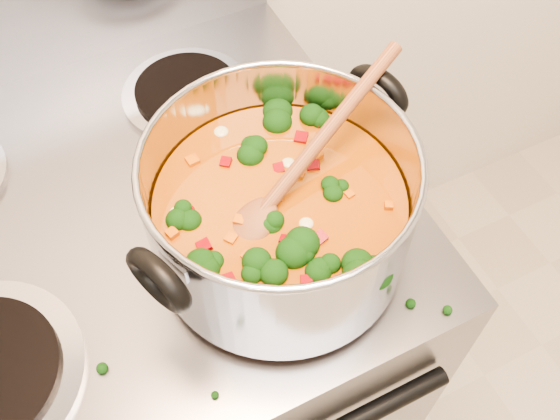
% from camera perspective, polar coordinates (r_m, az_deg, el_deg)
% --- Properties ---
extents(electric_range, '(0.75, 0.68, 1.08)m').
position_cam_1_polar(electric_range, '(1.21, -11.17, -12.61)').
color(electric_range, gray).
rests_on(electric_range, ground).
extents(stockpot, '(0.35, 0.29, 0.17)m').
position_cam_1_polar(stockpot, '(0.68, 0.03, -0.04)').
color(stockpot, '#ADADB5').
rests_on(stockpot, electric_range).
extents(wooden_spoon, '(0.26, 0.13, 0.12)m').
position_cam_1_polar(wooden_spoon, '(0.65, 0.90, 2.94)').
color(wooden_spoon, brown).
rests_on(wooden_spoon, stockpot).
extents(cooktop_crumbs, '(0.34, 0.11, 0.01)m').
position_cam_1_polar(cooktop_crumbs, '(0.69, 2.46, -13.33)').
color(cooktop_crumbs, black).
rests_on(cooktop_crumbs, electric_range).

